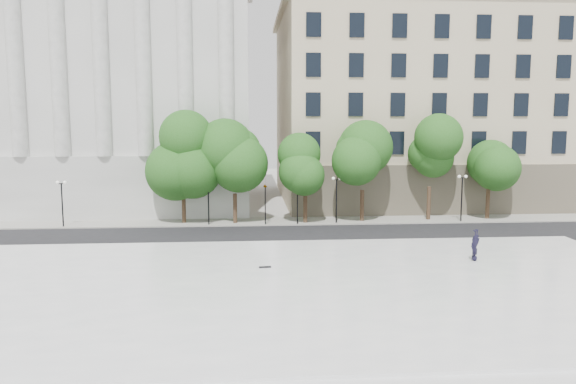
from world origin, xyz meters
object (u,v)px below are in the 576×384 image
Objects in this scene: traffic_light_east at (297,183)px; skateboard at (265,267)px; traffic_light_west at (265,185)px; person_lying at (474,256)px.

traffic_light_east is 5.85× the size of skateboard.
traffic_light_west is 16.11m from skateboard.
person_lying is 2.72× the size of skateboard.
traffic_light_east reaches higher than person_lying.
skateboard is at bearing -91.98° from traffic_light_west.
traffic_light_west is 2.84m from traffic_light_east.
traffic_light_west is at bearing 79.70° from skateboard.
traffic_light_east reaches higher than traffic_light_west.
skateboard is at bearing 138.51° from person_lying.
traffic_light_west is 5.64× the size of skateboard.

